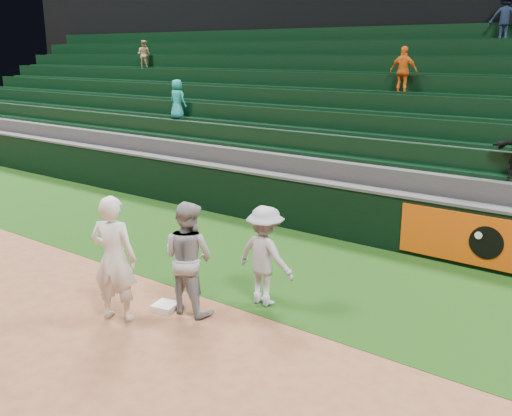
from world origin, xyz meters
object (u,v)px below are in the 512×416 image
(first_base, at_px, (165,306))
(baserunner, at_px, (188,258))
(base_coach, at_px, (265,256))
(first_baseman, at_px, (114,259))

(first_base, xyz_separation_m, baserunner, (0.39, 0.18, 0.88))
(baserunner, relative_size, base_coach, 1.10)
(first_baseman, bearing_deg, first_base, -137.80)
(first_base, distance_m, baserunner, 0.98)
(base_coach, bearing_deg, first_baseman, 54.47)
(first_base, distance_m, base_coach, 1.84)
(base_coach, bearing_deg, first_base, 47.72)
(first_base, height_order, baserunner, baserunner)
(baserunner, bearing_deg, first_baseman, 47.98)
(first_baseman, xyz_separation_m, base_coach, (1.52, 1.86, -0.16))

